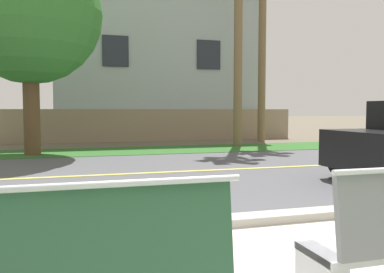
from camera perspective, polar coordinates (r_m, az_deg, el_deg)
ground_plane at (r=10.12m, az=-9.57°, el=-3.99°), size 140.00×140.00×0.00m
curb_edge at (r=4.65m, az=-1.28°, el=-12.51°), size 44.00×0.30×0.11m
street_asphalt at (r=8.65m, az=-8.41°, el=-5.28°), size 52.00×8.00×0.01m
road_centre_line at (r=8.64m, az=-8.41°, el=-5.25°), size 48.00×0.14×0.01m
far_verge_grass at (r=13.47m, az=-11.24°, el=-2.05°), size 48.00×2.80×0.02m
shade_tree_left at (r=13.32m, az=-21.64°, el=17.55°), size 4.28×4.28×7.06m
garden_wall at (r=17.63m, az=-5.46°, el=1.61°), size 13.00×0.36×1.40m
house_across_street at (r=20.99m, az=-5.95°, el=10.55°), size 9.95×6.91×7.59m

